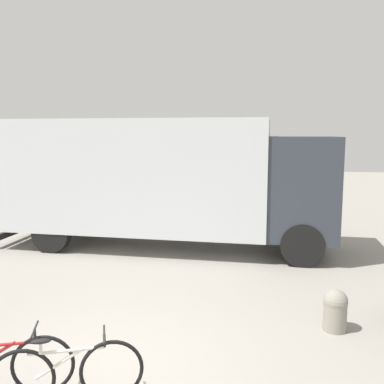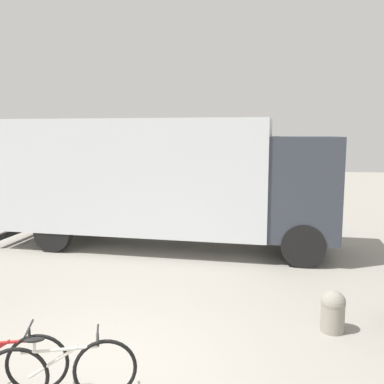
{
  "view_description": "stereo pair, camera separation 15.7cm",
  "coord_description": "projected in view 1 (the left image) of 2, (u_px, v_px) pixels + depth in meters",
  "views": [
    {
      "loc": [
        1.91,
        -4.88,
        3.02
      ],
      "look_at": [
        0.54,
        3.93,
        1.79
      ],
      "focal_mm": 40.0,
      "sensor_mm": 36.0,
      "label": 1
    },
    {
      "loc": [
        2.07,
        -4.85,
        3.02
      ],
      "look_at": [
        0.54,
        3.93,
        1.79
      ],
      "focal_mm": 40.0,
      "sensor_mm": 36.0,
      "label": 2
    }
  ],
  "objects": [
    {
      "name": "delivery_truck",
      "position": [
        161.0,
        177.0,
        11.24
      ],
      "size": [
        8.77,
        2.72,
        3.37
      ],
      "rotation": [
        0.0,
        0.0,
        -0.04
      ],
      "color": "silver",
      "rests_on": "ground"
    },
    {
      "name": "bollard_near_bench",
      "position": [
        335.0,
        309.0,
        6.56
      ],
      "size": [
        0.37,
        0.37,
        0.65
      ],
      "color": "gray",
      "rests_on": "ground"
    },
    {
      "name": "bicycle_far",
      "position": [
        67.0,
        373.0,
        4.73
      ],
      "size": [
        1.6,
        0.67,
        0.81
      ],
      "rotation": [
        0.0,
        0.0,
        0.36
      ],
      "color": "black",
      "rests_on": "ground"
    },
    {
      "name": "ground_plane",
      "position": [
        103.0,
        371.0,
        5.48
      ],
      "size": [
        60.0,
        60.0,
        0.0
      ],
      "primitive_type": "plane",
      "color": "gray"
    }
  ]
}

